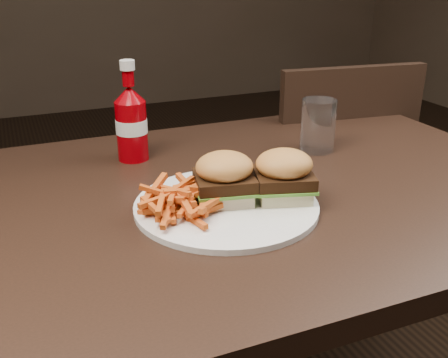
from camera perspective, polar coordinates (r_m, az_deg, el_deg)
name	(u,v)px	position (r m, az deg, el deg)	size (l,w,h in m)	color
dining_table	(241,196)	(0.98, 1.90, -1.91)	(1.20, 0.80, 0.04)	black
chair_far	(313,197)	(1.72, 9.64, -1.93)	(0.42, 0.42, 0.04)	black
plate	(226,206)	(0.89, 0.25, -2.91)	(0.31, 0.31, 0.01)	white
sandwich_half_a	(224,195)	(0.89, 0.05, -1.73)	(0.09, 0.08, 0.02)	beige
sandwich_half_b	(283,192)	(0.91, 6.43, -1.39)	(0.09, 0.08, 0.02)	beige
fries_pile	(184,199)	(0.85, -4.42, -2.14)	(0.12, 0.12, 0.05)	red
ketchup_bottle	(132,132)	(1.10, -9.99, 5.09)	(0.06, 0.06, 0.13)	#860006
tumbler	(318,126)	(1.16, 10.19, 5.69)	(0.07, 0.07, 0.12)	white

